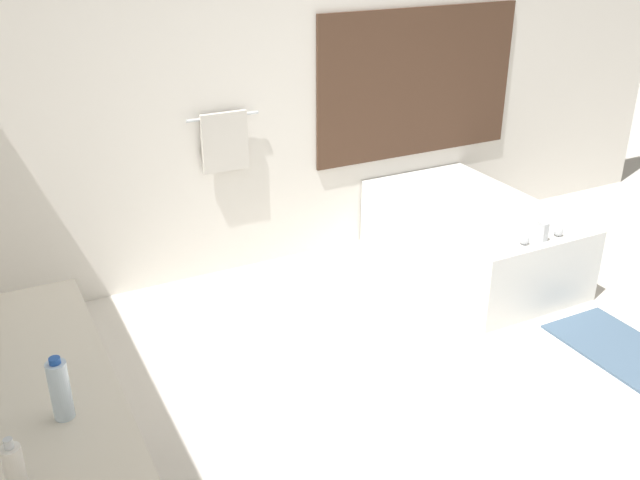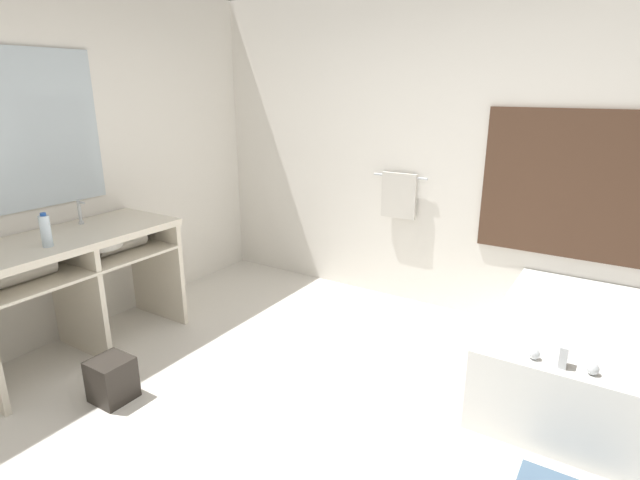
% 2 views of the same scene
% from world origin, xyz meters
% --- Properties ---
extents(ground_plane, '(16.00, 16.00, 0.00)m').
position_xyz_m(ground_plane, '(0.00, 0.00, 0.00)').
color(ground_plane, silver).
rests_on(ground_plane, ground).
extents(wall_back_with_blinds, '(7.40, 0.13, 2.70)m').
position_xyz_m(wall_back_with_blinds, '(0.04, 2.23, 1.34)').
color(wall_back_with_blinds, white).
rests_on(wall_back_with_blinds, ground_plane).
extents(wall_left_with_mirror, '(0.08, 7.40, 2.70)m').
position_xyz_m(wall_left_with_mirror, '(-2.23, 0.00, 1.36)').
color(wall_left_with_mirror, white).
rests_on(wall_left_with_mirror, ground_plane).
extents(vanity_counter, '(0.67, 1.47, 0.91)m').
position_xyz_m(vanity_counter, '(-1.85, 0.04, 0.67)').
color(vanity_counter, beige).
rests_on(vanity_counter, ground_plane).
extents(sink_faucet, '(0.09, 0.04, 0.18)m').
position_xyz_m(sink_faucet, '(-2.04, 0.24, 1.00)').
color(sink_faucet, silver).
rests_on(sink_faucet, vanity_counter).
extents(bathtub, '(0.93, 1.54, 0.62)m').
position_xyz_m(bathtub, '(1.26, 1.42, 0.28)').
color(bathtub, white).
rests_on(bathtub, ground_plane).
extents(water_bottle_1, '(0.07, 0.07, 0.23)m').
position_xyz_m(water_bottle_1, '(-1.72, -0.20, 1.02)').
color(water_bottle_1, silver).
rests_on(water_bottle_1, vanity_counter).
extents(waste_bin, '(0.23, 0.23, 0.28)m').
position_xyz_m(waste_bin, '(-1.16, -0.25, 0.14)').
color(waste_bin, '#2D2823').
rests_on(waste_bin, ground_plane).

